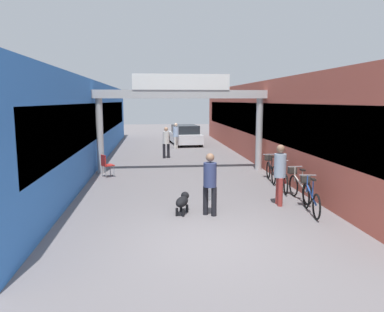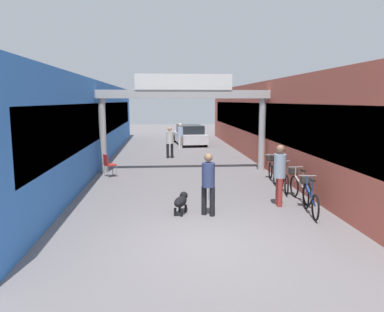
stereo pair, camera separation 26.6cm
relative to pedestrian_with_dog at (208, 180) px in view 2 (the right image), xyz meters
name	(u,v)px [view 2 (the right image)]	position (x,y,z in m)	size (l,w,h in m)	color
ground_plane	(206,241)	(-0.27, -1.81, -0.94)	(80.00, 80.00, 0.00)	slate
storefront_left	(76,123)	(-5.37, 9.19, 0.98)	(3.00, 26.00, 3.83)	blue
storefront_right	(280,122)	(4.82, 9.19, 0.98)	(3.00, 26.00, 3.83)	#B25142
arcade_sign_gateway	(184,103)	(-0.27, 6.19, 1.93)	(7.40, 0.47, 4.05)	#B2B2B2
pedestrian_with_dog	(208,180)	(0.00, 0.00, 0.00)	(0.47, 0.47, 1.64)	black
pedestrian_companion	(280,171)	(2.13, 0.75, 0.07)	(0.36, 0.39, 1.75)	#99332D
pedestrian_carrying_crate	(170,140)	(-0.78, 9.97, -0.01)	(0.43, 0.43, 1.62)	black
pedestrian_elderly_walking	(180,134)	(-0.04, 13.80, -0.03)	(0.46, 0.46, 1.60)	silver
dog_on_leash	(181,201)	(-0.69, 0.22, -0.60)	(0.49, 0.77, 0.54)	black
bicycle_blue_nearest	(310,197)	(2.71, -0.04, -0.50)	(0.46, 1.68, 0.98)	black
bicycle_silver_second	(299,186)	(2.92, 1.29, -0.50)	(0.46, 1.69, 0.98)	black
bicycle_red_third	(284,178)	(2.83, 2.47, -0.50)	(0.48, 1.67, 0.98)	black
bicycle_black_farthest	(272,170)	(2.89, 3.95, -0.50)	(0.46, 1.68, 0.98)	black
bollard_post_metal	(210,183)	(0.24, 1.48, -0.40)	(0.10, 0.10, 1.05)	gray
cafe_chair_red_nearer	(108,163)	(-3.30, 5.27, -0.40)	(0.55, 0.55, 0.89)	gray
parked_car_white	(190,135)	(0.71, 15.96, -0.29)	(2.13, 4.15, 1.33)	silver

